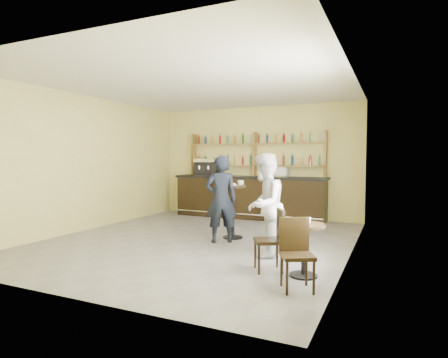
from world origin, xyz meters
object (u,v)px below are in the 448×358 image
at_px(bar_counter, 249,197).
at_px(pastry_case, 281,172).
at_px(pedestal_table, 233,212).
at_px(man_main, 221,199).
at_px(cafe_table, 304,250).
at_px(chair_west, 268,240).
at_px(espresso_machine, 207,167).
at_px(patron_second, 264,205).
at_px(chair_south, 297,255).

distance_m(bar_counter, pastry_case, 1.18).
height_order(pedestal_table, man_main, man_main).
distance_m(cafe_table, chair_west, 0.56).
relative_size(pedestal_table, chair_west, 1.20).
bearing_deg(pedestal_table, cafe_table, -45.02).
relative_size(bar_counter, cafe_table, 5.71).
distance_m(espresso_machine, chair_west, 5.77).
distance_m(espresso_machine, pedestal_table, 3.42).
height_order(bar_counter, chair_west, bar_counter).
xyz_separation_m(pastry_case, patron_second, (0.80, -3.78, -0.43)).
xyz_separation_m(espresso_machine, patron_second, (3.06, -3.78, -0.54)).
xyz_separation_m(espresso_machine, man_main, (1.91, -3.11, -0.56)).
relative_size(man_main, chair_west, 1.87).
bearing_deg(patron_second, man_main, -122.18).
distance_m(espresso_machine, patron_second, 4.89).
bearing_deg(bar_counter, man_main, -79.43).
xyz_separation_m(man_main, chair_west, (1.48, -1.45, -0.41)).
bearing_deg(cafe_table, pastry_case, 109.98).
height_order(pastry_case, man_main, man_main).
xyz_separation_m(chair_west, chair_south, (0.60, -0.65, -0.01)).
distance_m(cafe_table, patron_second, 1.32).
xyz_separation_m(pastry_case, chair_west, (1.13, -4.56, -0.86)).
height_order(espresso_machine, chair_west, espresso_machine).
height_order(pedestal_table, chair_west, pedestal_table).
bearing_deg(cafe_table, espresso_machine, 130.47).
distance_m(pastry_case, cafe_table, 5.00).
xyz_separation_m(espresso_machine, chair_south, (3.99, -5.21, -0.98)).
height_order(bar_counter, patron_second, patron_second).
bearing_deg(pedestal_table, man_main, -97.84).
bearing_deg(bar_counter, chair_west, -65.71).
bearing_deg(patron_second, chair_south, 31.13).
relative_size(espresso_machine, chair_south, 0.75).
bearing_deg(patron_second, pedestal_table, -138.21).
relative_size(bar_counter, espresso_machine, 6.38).
distance_m(chair_south, patron_second, 1.76).
bearing_deg(pastry_case, man_main, -90.61).
bearing_deg(espresso_machine, chair_west, -61.31).
bearing_deg(espresso_machine, pedestal_table, -61.21).
bearing_deg(pastry_case, patron_second, -72.27).
distance_m(pedestal_table, chair_west, 2.38).
distance_m(bar_counter, cafe_table, 5.31).
height_order(espresso_machine, pedestal_table, espresso_machine).
relative_size(bar_counter, man_main, 2.50).
bearing_deg(pedestal_table, chair_west, -53.56).
relative_size(bar_counter, chair_south, 4.76).
height_order(pastry_case, chair_west, pastry_case).
height_order(bar_counter, pedestal_table, bar_counter).
bearing_deg(bar_counter, patron_second, -65.44).
relative_size(man_main, chair_south, 1.90).
distance_m(pedestal_table, chair_south, 3.26).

